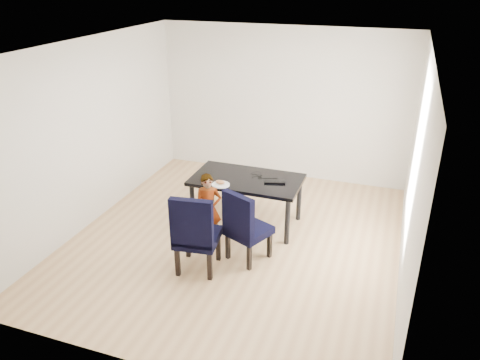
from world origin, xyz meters
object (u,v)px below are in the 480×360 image
(child, at_px, (208,209))
(laptop, at_px, (275,180))
(plate, at_px, (221,185))
(chair_left, at_px, (197,231))
(dining_table, at_px, (247,201))
(chair_right, at_px, (249,225))

(child, height_order, laptop, child)
(plate, bearing_deg, chair_left, -86.57)
(laptop, bearing_deg, plate, 14.75)
(dining_table, height_order, plate, plate)
(dining_table, height_order, child, child)
(laptop, bearing_deg, child, 27.63)
(chair_right, bearing_deg, chair_left, -117.44)
(chair_left, relative_size, laptop, 3.62)
(chair_left, xyz_separation_m, plate, (-0.06, 0.96, 0.21))
(child, bearing_deg, plate, 54.32)
(chair_right, distance_m, laptop, 0.95)
(dining_table, distance_m, chair_left, 1.33)
(chair_left, bearing_deg, chair_right, 31.01)
(chair_right, xyz_separation_m, child, (-0.67, 0.22, 0.01))
(chair_left, distance_m, laptop, 1.50)
(dining_table, relative_size, chair_right, 1.58)
(dining_table, distance_m, plate, 0.59)
(dining_table, xyz_separation_m, plate, (-0.27, -0.35, 0.38))
(plate, relative_size, laptop, 0.85)
(child, relative_size, plate, 3.98)
(dining_table, distance_m, child, 0.75)
(chair_left, height_order, child, chair_left)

